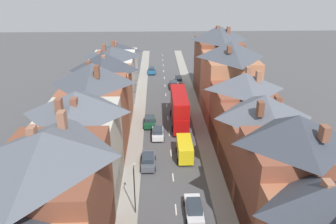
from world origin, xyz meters
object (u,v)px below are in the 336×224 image
at_px(car_near_blue, 194,209).
at_px(street_lamp, 134,187).
at_px(car_mid_black, 148,160).
at_px(double_decker_bus_lead, 179,108).
at_px(car_parked_right_b, 173,84).
at_px(car_far_grey, 158,133).
at_px(car_parked_left_a, 178,81).
at_px(car_parked_right_a, 150,121).
at_px(delivery_van, 185,149).
at_px(car_mid_white, 152,70).

distance_m(car_near_blue, street_lamp, 6.55).
relative_size(car_near_blue, car_mid_black, 1.02).
relative_size(double_decker_bus_lead, car_parked_right_b, 2.57).
bearing_deg(car_far_grey, car_parked_left_a, 79.50).
distance_m(car_parked_right_a, car_parked_right_b, 20.01).
bearing_deg(delivery_van, car_parked_right_a, 115.53).
bearing_deg(car_mid_black, street_lamp, -97.20).
bearing_deg(car_parked_right_a, delivery_van, -64.47).
bearing_deg(car_parked_left_a, car_parked_right_a, -105.63).
bearing_deg(car_mid_white, car_parked_right_a, -90.00).
xyz_separation_m(car_near_blue, car_mid_black, (-4.90, 9.75, 0.00)).
distance_m(car_parked_left_a, car_mid_black, 34.93).
relative_size(car_near_blue, car_mid_white, 1.07).
height_order(car_far_grey, street_lamp, street_lamp).
bearing_deg(car_mid_black, car_parked_right_a, 90.00).
xyz_separation_m(car_mid_black, delivery_van, (4.90, 1.95, 0.53)).
xyz_separation_m(car_near_blue, car_parked_left_a, (1.30, 44.13, 0.00)).
height_order(car_parked_right_a, car_mid_black, car_parked_right_a).
xyz_separation_m(car_far_grey, car_parked_right_b, (3.60, 23.67, -0.00)).
xyz_separation_m(double_decker_bus_lead, delivery_van, (0.01, -10.99, -1.48)).
distance_m(car_near_blue, delivery_van, 11.71).
bearing_deg(car_near_blue, street_lamp, 173.89).
height_order(car_parked_right_a, car_far_grey, car_parked_right_a).
relative_size(car_parked_right_a, car_mid_white, 0.96).
relative_size(car_parked_right_a, car_far_grey, 1.03).
relative_size(double_decker_bus_lead, car_parked_right_a, 2.63).
height_order(car_near_blue, car_mid_black, car_mid_black).
xyz_separation_m(car_parked_left_a, delivery_van, (-1.30, -32.43, 0.53)).
distance_m(car_mid_black, car_parked_right_b, 32.00).
bearing_deg(car_parked_right_b, double_decker_bus_lead, -90.03).
height_order(car_mid_black, car_parked_right_b, car_mid_black).
bearing_deg(car_mid_black, delivery_van, 21.74).
distance_m(car_parked_right_a, street_lamp, 21.48).
height_order(car_parked_left_a, car_mid_black, car_mid_black).
bearing_deg(car_mid_black, car_parked_left_a, 79.78).
xyz_separation_m(car_parked_right_a, car_parked_right_b, (4.90, 19.40, -0.05)).
xyz_separation_m(car_parked_right_b, delivery_van, (0.00, -29.66, 0.54)).
xyz_separation_m(car_parked_left_a, car_mid_black, (-6.20, -34.38, 0.00)).
bearing_deg(car_far_grey, car_parked_right_b, 81.35).
bearing_deg(car_near_blue, car_mid_black, 116.69).
distance_m(car_mid_black, delivery_van, 5.30).
xyz_separation_m(car_parked_left_a, car_parked_right_b, (-1.30, -2.76, -0.01)).
relative_size(delivery_van, street_lamp, 0.95).
bearing_deg(car_parked_right_b, car_mid_black, -98.81).
xyz_separation_m(double_decker_bus_lead, car_mid_white, (-4.89, 30.38, -2.00)).
distance_m(car_mid_black, street_lamp, 9.49).
distance_m(car_parked_right_a, car_far_grey, 4.46).
xyz_separation_m(car_mid_black, car_mid_white, (0.00, 43.32, 0.01)).
bearing_deg(car_far_grey, car_near_blue, -78.50).
relative_size(car_parked_right_a, delivery_van, 0.79).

